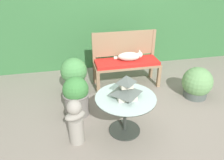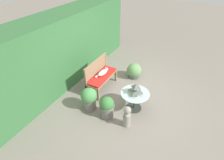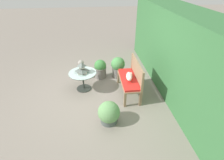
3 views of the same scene
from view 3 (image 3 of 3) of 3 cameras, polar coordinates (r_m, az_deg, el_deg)
name	(u,v)px [view 3 (image 3 of 3)]	position (r m, az deg, el deg)	size (l,w,h in m)	color
ground	(94,95)	(5.11, -5.91, -4.74)	(30.00, 30.00, 0.00)	gray
foliage_hedge_back	(183,55)	(5.15, 22.30, 7.59)	(6.40, 1.10, 2.24)	#38703D
garden_bench	(129,81)	(4.93, 5.48, -0.17)	(1.22, 0.47, 0.51)	#937556
bench_backrest	(137,72)	(4.84, 8.12, 2.73)	(1.22, 0.06, 1.00)	#937556
cat	(129,77)	(4.81, 5.65, 1.12)	(0.51, 0.25, 0.20)	silver
patio_table	(83,76)	(5.16, -9.51, 1.27)	(0.80, 0.80, 0.56)	#2D332D
pagoda_birdhouse	(82,69)	(5.04, -9.76, 3.72)	(0.33, 0.33, 0.32)	beige
garden_bust	(82,69)	(5.81, -9.93, 3.50)	(0.30, 0.24, 0.64)	gray
potted_plant_table_far	(100,69)	(5.75, -3.83, 3.68)	(0.41, 0.41, 0.63)	slate
potted_plant_patio_mid	(109,113)	(4.10, -1.03, -10.83)	(0.52, 0.52, 0.55)	#4C5651
potted_plant_bench_right	(118,67)	(5.77, 1.94, 4.40)	(0.45, 0.45, 0.70)	slate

